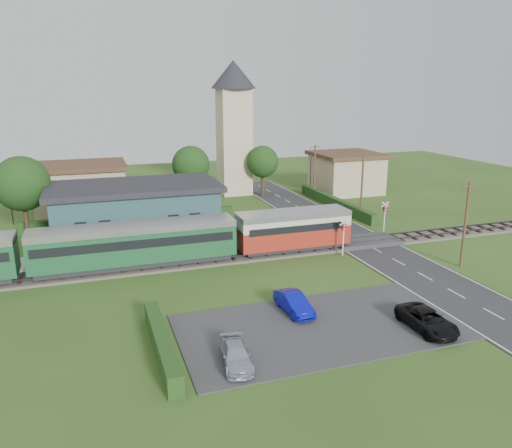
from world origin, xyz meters
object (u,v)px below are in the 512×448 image
object	(u,v)px
car_on_road	(321,217)
train	(93,247)
pedestrian_far	(77,247)
crossing_signal_far	(385,213)
equipment_hut	(43,246)
church_tower	(234,118)
station_building	(135,211)
car_park_blue	(294,303)
car_park_silver	(236,355)
pedestrian_near	(239,232)
house_east	(346,172)
house_west	(80,186)
crossing_signal_near	(344,232)
car_park_dark	(427,320)

from	to	relation	value
car_on_road	train	bearing A→B (deg)	89.31
train	pedestrian_far	distance (m)	3.52
crossing_signal_far	equipment_hut	bearing A→B (deg)	178.54
church_tower	equipment_hut	bearing A→B (deg)	-135.25
station_building	crossing_signal_far	world-z (taller)	station_building
station_building	car_park_blue	distance (m)	22.15
car_park_silver	pedestrian_near	world-z (taller)	pedestrian_near
house_east	car_park_silver	size ratio (longest dim) A/B	2.47
car_on_road	equipment_hut	bearing A→B (deg)	80.43
house_west	car_on_road	world-z (taller)	house_west
church_tower	crossing_signal_near	xyz separation A→B (m)	(1.40, -28.41, -8.08)
house_east	crossing_signal_near	xyz separation A→B (m)	(-13.60, -24.41, -0.66)
car_on_road	car_park_silver	bearing A→B (deg)	126.14
house_west	station_building	bearing A→B (deg)	-70.35
station_building	crossing_signal_far	distance (m)	24.51
car_park_dark	car_park_blue	bearing A→B (deg)	144.43
crossing_signal_near	car_on_road	size ratio (longest dim) A/B	0.91
equipment_hut	crossing_signal_near	size ratio (longest dim) A/B	0.78
car_park_blue	train	bearing A→B (deg)	132.86
crossing_signal_far	car_park_dark	bearing A→B (deg)	-115.82
station_building	car_park_dark	world-z (taller)	station_building
car_on_road	crossing_signal_near	bearing A→B (deg)	144.97
car_on_road	car_park_silver	distance (m)	29.60
equipment_hut	church_tower	bearing A→B (deg)	44.75
car_park_blue	car_park_dark	size ratio (longest dim) A/B	0.87
car_on_road	pedestrian_near	distance (m)	11.38
house_west	car_park_blue	bearing A→B (deg)	-69.62
pedestrian_far	church_tower	bearing A→B (deg)	-49.01
train	car_park_blue	size ratio (longest dim) A/B	11.41
crossing_signal_near	crossing_signal_far	size ratio (longest dim) A/B	1.00
station_building	pedestrian_near	xyz separation A→B (m)	(8.76, -5.39, -1.49)
equipment_hut	house_east	size ratio (longest dim) A/B	0.29
station_building	house_west	bearing A→B (deg)	109.65
car_park_dark	crossing_signal_near	bearing A→B (deg)	82.55
house_east	pedestrian_far	size ratio (longest dim) A/B	4.96
train	pedestrian_near	distance (m)	13.40
house_west	crossing_signal_far	bearing A→B (deg)	-35.77
house_east	car_on_road	world-z (taller)	house_east
pedestrian_far	car_park_dark	bearing A→B (deg)	-141.64
station_building	car_park_blue	xyz separation A→B (m)	(7.86, -20.61, -1.99)
train	church_tower	xyz separation A→B (m)	(19.11, 26.00, 8.05)
equipment_hut	crossing_signal_near	world-z (taller)	crossing_signal_near
train	church_tower	distance (m)	33.26
house_east	car_park_silver	distance (m)	47.36
house_east	equipment_hut	bearing A→B (deg)	-153.68
house_west	pedestrian_near	size ratio (longest dim) A/B	7.18
house_west	pedestrian_near	distance (m)	23.83
crossing_signal_far	car_park_blue	world-z (taller)	crossing_signal_far
house_west	car_on_road	bearing A→B (deg)	-31.90
car_on_road	car_park_dark	distance (m)	24.76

